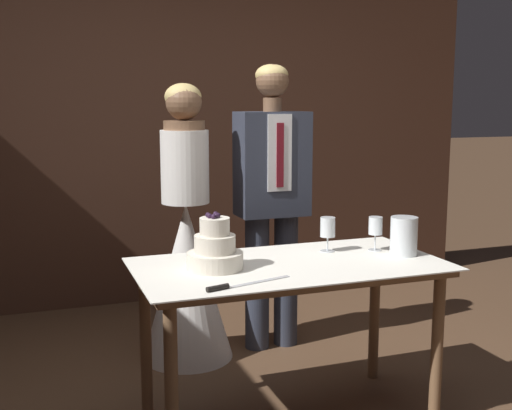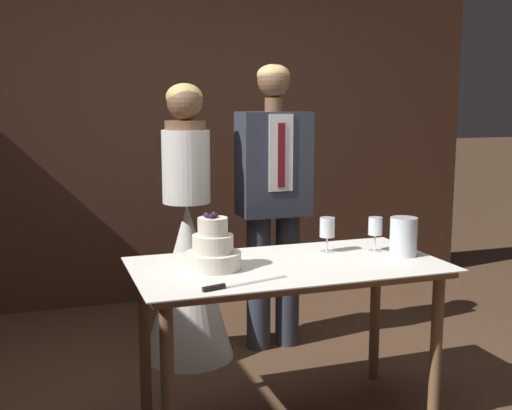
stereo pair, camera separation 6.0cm
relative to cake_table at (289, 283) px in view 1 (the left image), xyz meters
name	(u,v)px [view 1 (the left image)]	position (x,y,z in m)	size (l,w,h in m)	color
wall_back	(163,130)	(-0.14, 2.17, 0.63)	(5.18, 0.12, 2.63)	#472B1E
cake_table	(289,283)	(0.00, 0.00, 0.00)	(1.45, 0.76, 0.78)	brown
tiered_cake	(215,250)	(-0.36, 0.02, 0.18)	(0.26, 0.26, 0.26)	silver
cake_knife	(233,286)	(-0.37, -0.28, 0.10)	(0.40, 0.13, 0.02)	silver
wine_glass_near	(375,228)	(0.51, 0.10, 0.21)	(0.07, 0.07, 0.17)	silver
wine_glass_middle	(328,229)	(0.27, 0.16, 0.21)	(0.08, 0.08, 0.18)	silver
hurricane_candle	(404,237)	(0.60, -0.03, 0.18)	(0.13, 0.13, 0.19)	silver
bride	(187,260)	(-0.27, 0.93, -0.09)	(0.54, 0.54, 1.64)	white
groom	(272,193)	(0.27, 0.93, 0.29)	(0.43, 0.25, 1.75)	#333847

